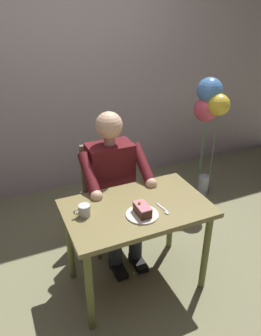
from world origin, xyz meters
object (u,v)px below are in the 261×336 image
object	(u,v)px
balloon_display	(210,107)
dining_table	(137,218)
seated_person	(114,185)
cake_slice	(142,209)
dessert_spoon	(164,210)
chair	(107,190)
coffee_cup	(84,210)

from	to	relation	value
balloon_display	dining_table	bearing A→B (deg)	35.98
dining_table	seated_person	size ratio (longest dim) A/B	0.81
cake_slice	dessert_spoon	bearing A→B (deg)	174.83
dining_table	seated_person	world-z (taller)	seated_person
cake_slice	dessert_spoon	xyz separation A→B (m)	(-0.16, 0.01, -0.04)
dining_table	chair	world-z (taller)	chair
seated_person	dining_table	bearing A→B (deg)	90.00
coffee_cup	balloon_display	size ratio (longest dim) A/B	0.09
cake_slice	coffee_cup	bearing A→B (deg)	-23.18
dining_table	coffee_cup	distance (m)	0.39
chair	cake_slice	size ratio (longest dim) A/B	6.34
chair	cake_slice	bearing A→B (deg)	89.08
seated_person	dessert_spoon	distance (m)	0.58
coffee_cup	seated_person	bearing A→B (deg)	-132.56
cake_slice	seated_person	bearing A→B (deg)	-91.22
coffee_cup	dessert_spoon	bearing A→B (deg)	162.15
dining_table	coffee_cup	world-z (taller)	coffee_cup
chair	coffee_cup	world-z (taller)	chair
balloon_display	coffee_cup	bearing A→B (deg)	28.12
chair	balloon_display	distance (m)	1.35
coffee_cup	dessert_spoon	size ratio (longest dim) A/B	0.79
seated_person	dessert_spoon	bearing A→B (deg)	104.92
dessert_spoon	balloon_display	distance (m)	1.50
dining_table	dessert_spoon	size ratio (longest dim) A/B	6.98
chair	dessert_spoon	xyz separation A→B (m)	(-0.15, 0.73, 0.21)
cake_slice	coffee_cup	size ratio (longest dim) A/B	1.26
dining_table	dessert_spoon	xyz separation A→B (m)	(-0.15, 0.12, 0.10)
chair	coffee_cup	xyz separation A→B (m)	(0.36, 0.57, 0.25)
coffee_cup	balloon_display	world-z (taller)	balloon_display
dessert_spoon	cake_slice	bearing A→B (deg)	-5.17
chair	dessert_spoon	distance (m)	0.77
seated_person	dessert_spoon	world-z (taller)	seated_person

